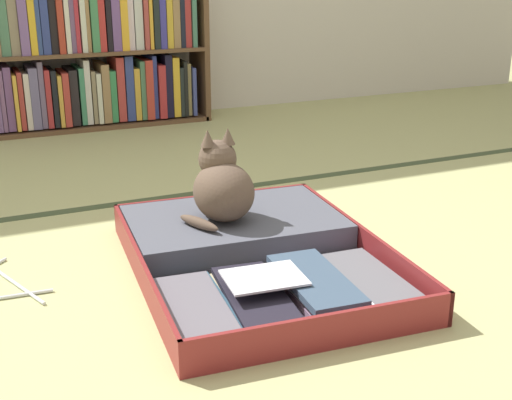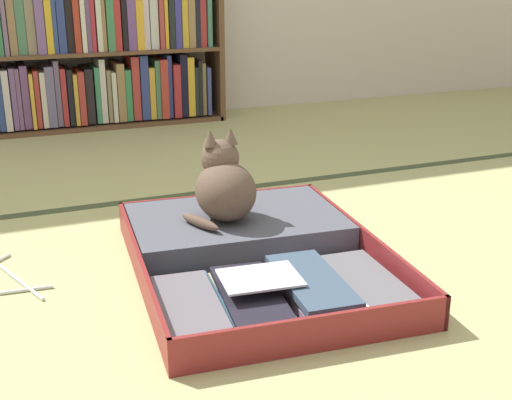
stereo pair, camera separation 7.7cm
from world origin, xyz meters
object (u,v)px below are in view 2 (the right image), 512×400
(bookshelf, at_px, (101,55))
(clothes_hanger, at_px, (0,279))
(open_suitcase, at_px, (251,250))
(black_cat, at_px, (224,186))

(bookshelf, distance_m, clothes_hanger, 2.01)
(open_suitcase, bearing_deg, bookshelf, 92.26)
(bookshelf, bearing_deg, clothes_hanger, -108.67)
(bookshelf, bearing_deg, black_cat, -88.52)
(open_suitcase, relative_size, clothes_hanger, 2.56)
(black_cat, relative_size, clothes_hanger, 0.74)
(open_suitcase, bearing_deg, black_cat, 101.62)
(open_suitcase, xyz_separation_m, clothes_hanger, (-0.71, 0.15, -0.03))
(open_suitcase, distance_m, black_cat, 0.22)
(bookshelf, height_order, clothes_hanger, bookshelf)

